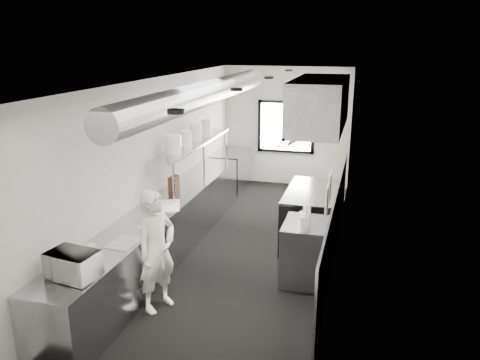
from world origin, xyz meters
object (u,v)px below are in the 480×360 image
Objects in this scene: line_cook at (157,251)px; deli_tub_b at (90,248)px; deli_tub_a at (87,250)px; prep_counter at (164,230)px; exhaust_hood at (319,104)px; microwave at (73,265)px; plate_stack_d at (206,128)px; cutting_board at (167,206)px; squeeze_bottle_d at (305,212)px; squeeze_bottle_a at (302,224)px; range at (311,216)px; knife_block at (174,183)px; plate_stack_b at (186,138)px; squeeze_bottle_e at (309,210)px; plate_stack_c at (196,132)px; pass_shelf at (194,145)px; squeeze_bottle_b at (303,220)px; small_plate at (143,227)px; plate_stack_a at (173,144)px; far_work_table at (230,171)px; squeeze_bottle_c at (301,217)px; bottle_station at (306,252)px.

deli_tub_b is at bearing 144.68° from line_cook.
prep_counter is at bearing 85.81° from deli_tub_a.
exhaust_hood is 4.41× the size of microwave.
plate_stack_d is at bearing 88.59° from deli_tub_b.
squeeze_bottle_d is at bearing 1.48° from cutting_board.
microwave reaches higher than squeeze_bottle_a.
plate_stack_d is (-2.21, 0.97, 1.26)m from range.
range is 1.34m from squeeze_bottle_d.
deli_tub_b is 2.53m from knife_block.
squeeze_bottle_d is at bearing -27.84° from plate_stack_b.
line_cook is at bearing 32.25° from deli_tub_b.
knife_block reaches higher than squeeze_bottle_e.
prep_counter is 2.38m from squeeze_bottle_a.
plate_stack_d is (0.05, 0.43, 0.01)m from plate_stack_c.
exhaust_hood reaches higher than plate_stack_b.
cutting_board is at bearing -175.35° from squeeze_bottle_e.
deli_tub_a is (-0.14, -1.90, 0.50)m from prep_counter.
plate_stack_b is (-2.31, -0.01, -0.68)m from exhaust_hood.
plate_stack_c reaches higher than pass_shelf.
microwave is at bearing -88.69° from prep_counter.
plate_stack_c is 1.69× the size of squeeze_bottle_e.
knife_block is at bearing -167.29° from range.
cutting_board is 2.18m from squeeze_bottle_b.
deli_tub_a is 0.73× the size of squeeze_bottle_b.
small_plate is 0.52× the size of plate_stack_a.
exhaust_hood is 2.77m from knife_block.
deli_tub_a is 0.26× the size of cutting_board.
squeeze_bottle_d is (1.70, 1.40, 0.19)m from line_cook.
line_cook is 0.85m from deli_tub_a.
exhaust_hood is at bearing 90.42° from squeeze_bottle_b.
plate_stack_a is (0.07, 2.47, 0.78)m from deli_tub_b.
plate_stack_a is at bearing 164.24° from squeeze_bottle_d.
squeeze_bottle_d is (2.15, 0.06, 0.09)m from cutting_board.
squeeze_bottle_d is at bearing -44.06° from plate_stack_d.
squeeze_bottle_e is (2.32, -1.41, -0.54)m from pass_shelf.
far_work_table is (0.00, 3.70, 0.00)m from prep_counter.
squeeze_bottle_a is at bearing 29.62° from deli_tub_b.
cutting_board is (-2.15, -1.28, -1.48)m from exhaust_hood.
microwave is 3.38m from squeeze_bottle_e.
plate_stack_c is 3.09m from squeeze_bottle_c.
exhaust_hood reaches higher than squeeze_bottle_a.
plate_stack_c is (-0.17, 1.82, 0.82)m from cutting_board.
cutting_board is at bearing 41.13° from line_cook.
squeeze_bottle_c is at bearing -91.24° from exhaust_hood.
knife_block reaches higher than prep_counter.
plate_stack_d is (0.08, 1.49, 0.70)m from knife_block.
plate_stack_a is (-0.06, -3.08, 1.28)m from far_work_table.
range is 1.78× the size of bottle_station.
squeeze_bottle_c is (0.03, -1.40, 0.51)m from range.
squeeze_bottle_c is at bearing -40.26° from plate_stack_c.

